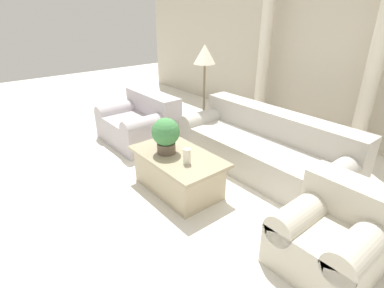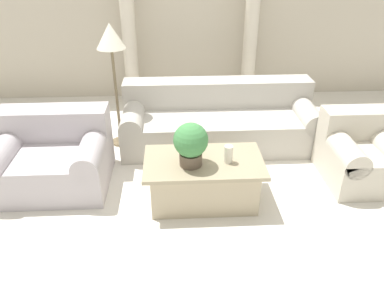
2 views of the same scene
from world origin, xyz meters
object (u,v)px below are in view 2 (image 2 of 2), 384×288
object	(u,v)px
sofa_long	(219,120)
loveseat	(52,156)
coffee_table	(203,180)
potted_plant	(191,143)
floor_lamp	(111,44)
armchair	(361,153)

from	to	relation	value
sofa_long	loveseat	size ratio (longest dim) A/B	2.07
coffee_table	potted_plant	world-z (taller)	potted_plant
loveseat	potted_plant	bearing A→B (deg)	-18.52
sofa_long	floor_lamp	xyz separation A→B (m)	(-1.31, 0.03, 1.01)
floor_lamp	armchair	xyz separation A→B (m)	(2.80, -0.98, -1.00)
sofa_long	loveseat	world-z (taller)	same
armchair	floor_lamp	bearing A→B (deg)	160.76
sofa_long	loveseat	distance (m)	2.11
loveseat	armchair	size ratio (longest dim) A/B	1.41
loveseat	sofa_long	bearing A→B (deg)	23.25
loveseat	coffee_table	world-z (taller)	loveseat
coffee_table	floor_lamp	size ratio (longest dim) A/B	0.76
loveseat	floor_lamp	world-z (taller)	floor_lamp
floor_lamp	loveseat	bearing A→B (deg)	-126.06
loveseat	coffee_table	bearing A→B (deg)	-14.85
coffee_table	potted_plant	xyz separation A→B (m)	(-0.13, -0.07, 0.48)
loveseat	armchair	distance (m)	3.43
floor_lamp	armchair	distance (m)	3.13
armchair	loveseat	bearing A→B (deg)	178.13
sofa_long	coffee_table	bearing A→B (deg)	-103.60
coffee_table	armchair	size ratio (longest dim) A/B	1.40
sofa_long	armchair	size ratio (longest dim) A/B	2.93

